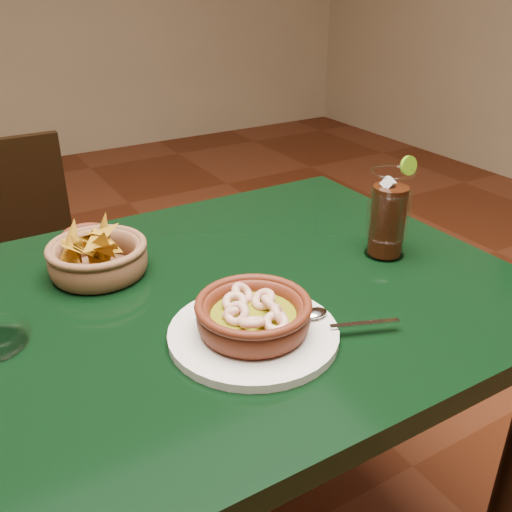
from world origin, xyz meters
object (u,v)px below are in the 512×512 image
dining_chair (18,291)px  cola_drink (388,215)px  shrimp_plate (254,320)px  chip_basket (98,257)px  dining_table (182,351)px

dining_chair → cola_drink: size_ratio=4.45×
shrimp_plate → cola_drink: size_ratio=1.73×
dining_chair → shrimp_plate: bearing=-74.8°
shrimp_plate → chip_basket: size_ratio=1.58×
dining_table → cola_drink: (0.42, -0.04, 0.18)m
shrimp_plate → chip_basket: 0.35m
shrimp_plate → dining_chair: bearing=105.2°
dining_table → chip_basket: size_ratio=5.67×
dining_chair → cola_drink: (0.60, -0.74, 0.36)m
dining_chair → shrimp_plate: size_ratio=2.57×
shrimp_plate → cola_drink: (0.36, 0.11, 0.05)m
dining_table → dining_chair: 0.75m
dining_chair → dining_table: bearing=-76.0°
dining_table → chip_basket: bearing=116.0°
shrimp_plate → cola_drink: cola_drink is taller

